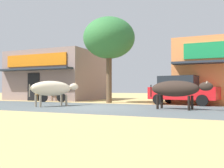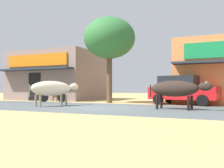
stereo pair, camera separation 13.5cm
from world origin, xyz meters
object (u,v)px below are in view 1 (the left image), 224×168
at_px(parked_motorcycle, 53,95).
at_px(cow_far_dark, 176,89).
at_px(cow_near_brown, 53,89).
at_px(cafe_chair_near_tree, 55,94).
at_px(cafe_chair_by_doorway, 38,94).
at_px(parked_hatchback_car, 183,90).
at_px(roadside_tree, 109,38).

height_order(parked_motorcycle, cow_far_dark, cow_far_dark).
distance_m(parked_motorcycle, cow_near_brown, 4.15).
xyz_separation_m(cow_near_brown, cafe_chair_near_tree, (-3.16, 4.46, -0.40)).
relative_size(cow_near_brown, cafe_chair_by_doorway, 3.02).
height_order(cow_far_dark, cafe_chair_near_tree, cow_far_dark).
relative_size(cafe_chair_near_tree, cafe_chair_by_doorway, 1.00).
height_order(parked_motorcycle, cafe_chair_by_doorway, parked_motorcycle).
height_order(parked_hatchback_car, cow_near_brown, parked_hatchback_car).
relative_size(roadside_tree, parked_hatchback_car, 1.37).
bearing_deg(cow_near_brown, parked_motorcycle, 126.71).
bearing_deg(cafe_chair_near_tree, roadside_tree, -5.76).
relative_size(cow_far_dark, cafe_chair_by_doorway, 2.96).
distance_m(roadside_tree, cafe_chair_by_doorway, 6.93).
relative_size(roadside_tree, cow_far_dark, 2.02).
height_order(roadside_tree, parked_hatchback_car, roadside_tree).
bearing_deg(parked_hatchback_car, parked_motorcycle, -174.23).
bearing_deg(roadside_tree, cow_near_brown, -109.37).
relative_size(parked_hatchback_car, parked_motorcycle, 2.11).
bearing_deg(parked_hatchback_car, cafe_chair_near_tree, 178.12).
xyz_separation_m(parked_motorcycle, cafe_chair_near_tree, (-0.69, 1.15, 0.04)).
height_order(cow_near_brown, cafe_chair_near_tree, cow_near_brown).
bearing_deg(cafe_chair_by_doorway, parked_motorcycle, -23.93).
bearing_deg(cafe_chair_by_doorway, roadside_tree, -2.05).
distance_m(cow_near_brown, cow_far_dark, 6.21).
height_order(roadside_tree, cow_far_dark, roadside_tree).
bearing_deg(roadside_tree, cafe_chair_near_tree, 174.24).
height_order(roadside_tree, cow_near_brown, roadside_tree).
bearing_deg(cafe_chair_by_doorway, parked_hatchback_car, -0.27).
relative_size(cow_near_brown, cow_far_dark, 1.02).
xyz_separation_m(roadside_tree, parked_hatchback_car, (4.56, 0.16, -3.30)).
height_order(parked_motorcycle, cafe_chair_near_tree, parked_motorcycle).
distance_m(roadside_tree, cow_far_dark, 6.76).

